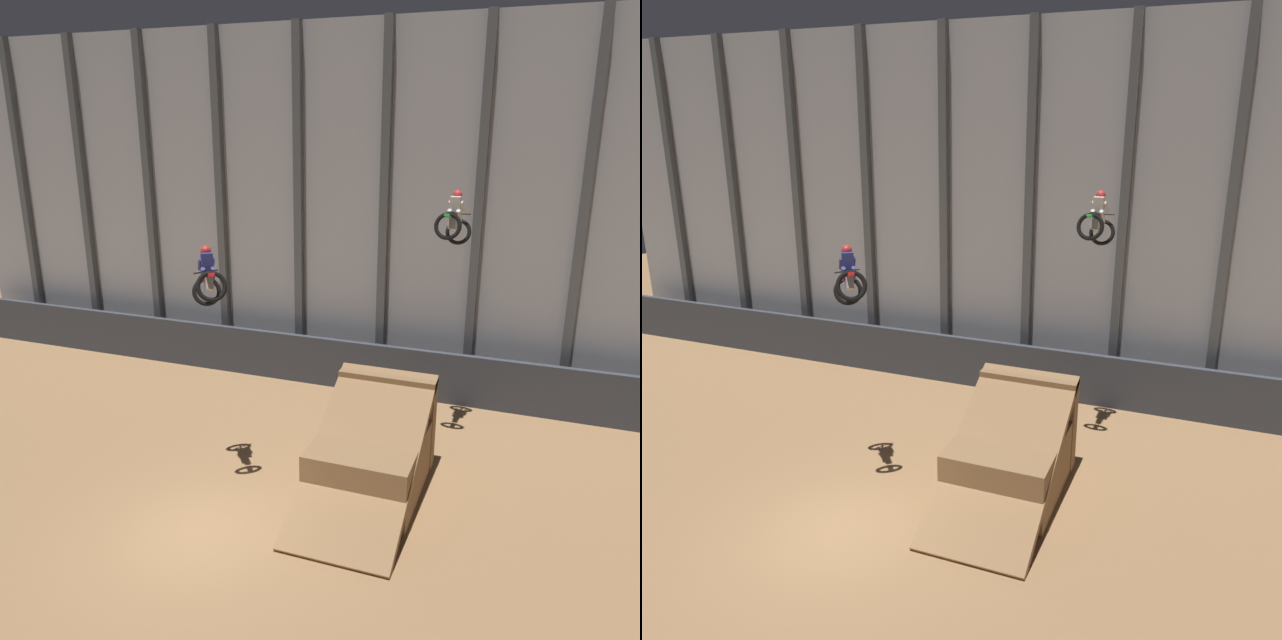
{
  "view_description": "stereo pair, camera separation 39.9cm",
  "coord_description": "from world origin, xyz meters",
  "views": [
    {
      "loc": [
        6.71,
        -10.24,
        8.85
      ],
      "look_at": [
        1.02,
        5.14,
        3.66
      ],
      "focal_mm": 35.0,
      "sensor_mm": 36.0,
      "label": 1
    },
    {
      "loc": [
        7.09,
        -10.1,
        8.85
      ],
      "look_at": [
        1.02,
        5.14,
        3.66
      ],
      "focal_mm": 35.0,
      "sensor_mm": 36.0,
      "label": 2
    }
  ],
  "objects": [
    {
      "name": "rider_bike_left_air",
      "position": [
        -0.89,
        2.52,
        5.24
      ],
      "size": [
        1.57,
        1.78,
        1.64
      ],
      "rotation": [
        -0.34,
        0.0,
        0.63
      ],
      "color": "black"
    },
    {
      "name": "dirt_ramp",
      "position": [
        3.11,
        3.34,
        0.92
      ],
      "size": [
        2.59,
        4.91,
        2.71
      ],
      "color": "#966F48",
      "rests_on": "ground_plane"
    },
    {
      "name": "traffic_cone_near_ramp",
      "position": [
        2.7,
        6.35,
        0.28
      ],
      "size": [
        0.36,
        0.36,
        0.58
      ],
      "color": "black",
      "rests_on": "ground_plane"
    },
    {
      "name": "rider_bike_right_air",
      "position": [
        4.25,
        6.94,
        6.32
      ],
      "size": [
        0.85,
        1.74,
        1.61
      ],
      "rotation": [
        -0.26,
        0.0,
        -0.07
      ],
      "color": "black"
    },
    {
      "name": "arena_back_wall",
      "position": [
        -0.0,
        10.03,
        6.0
      ],
      "size": [
        32.0,
        0.4,
        12.0
      ],
      "color": "#A3A8B2",
      "rests_on": "ground_plane"
    },
    {
      "name": "lower_barrier",
      "position": [
        0.0,
        8.91,
        0.87
      ],
      "size": [
        31.36,
        0.2,
        1.74
      ],
      "color": "#383D47",
      "rests_on": "ground_plane"
    },
    {
      "name": "ground_plane",
      "position": [
        0.0,
        0.0,
        0.0
      ],
      "size": [
        60.0,
        60.0,
        0.0
      ],
      "primitive_type": "plane",
      "color": "#9E754C"
    }
  ]
}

